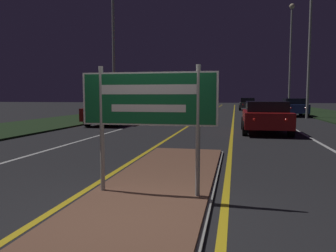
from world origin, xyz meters
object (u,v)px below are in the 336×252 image
(streetlight_right_near, at_px, (310,36))
(car_approaching_2, at_px, (203,103))
(streetlight_left_near, at_px, (113,8))
(car_receding_0, at_px, (265,116))
(highway_sign, at_px, (148,104))
(car_approaching_1, at_px, (164,105))
(streetlight_right_far, at_px, (291,45))
(car_receding_2, at_px, (247,104))
(car_approaching_0, at_px, (112,111))
(car_receding_1, at_px, (294,107))

(streetlight_right_near, distance_m, car_approaching_2, 19.70)
(streetlight_left_near, height_order, car_receding_0, streetlight_left_near)
(streetlight_left_near, height_order, car_approaching_2, streetlight_left_near)
(highway_sign, bearing_deg, car_approaching_1, 101.82)
(streetlight_right_near, bearing_deg, car_approaching_2, 119.17)
(highway_sign, height_order, streetlight_right_far, streetlight_right_far)
(streetlight_left_near, relative_size, car_receding_2, 2.27)
(highway_sign, xyz_separation_m, car_approaching_1, (-5.74, 27.45, -0.75))
(highway_sign, distance_m, car_approaching_2, 37.37)
(highway_sign, bearing_deg, car_approaching_0, 113.52)
(car_receding_1, distance_m, car_approaching_0, 15.45)
(streetlight_right_near, xyz_separation_m, car_receding_0, (-3.84, -10.54, -5.22))
(car_receding_2, bearing_deg, car_approaching_1, -140.18)
(car_approaching_1, bearing_deg, streetlight_right_near, -29.04)
(streetlight_left_near, relative_size, car_approaching_2, 2.16)
(car_receding_1, bearing_deg, streetlight_left_near, -147.70)
(car_receding_1, height_order, car_approaching_0, car_approaching_0)
(streetlight_right_far, distance_m, car_receding_1, 9.22)
(car_receding_2, xyz_separation_m, car_approaching_0, (-8.30, -21.49, 0.02))
(streetlight_left_near, distance_m, car_approaching_2, 23.10)
(highway_sign, xyz_separation_m, car_receding_0, (2.62, 10.13, -0.75))
(streetlight_right_near, height_order, car_receding_2, streetlight_right_near)
(highway_sign, distance_m, streetlight_left_near, 17.62)
(streetlight_right_near, height_order, streetlight_right_far, streetlight_right_far)
(highway_sign, distance_m, car_approaching_1, 28.05)
(car_receding_1, distance_m, car_receding_2, 11.72)
(car_approaching_0, xyz_separation_m, car_approaching_2, (2.85, 24.29, -0.04))
(streetlight_right_near, xyz_separation_m, car_receding_2, (-3.80, 13.79, -5.20))
(streetlight_right_near, xyz_separation_m, car_receding_1, (-0.53, 2.53, -5.20))
(car_approaching_2, bearing_deg, car_approaching_0, -96.69)
(highway_sign, xyz_separation_m, streetlight_left_near, (-6.43, 15.38, 5.72))
(car_receding_1, distance_m, car_approaching_1, 12.43)
(streetlight_right_far, relative_size, car_receding_0, 2.52)
(car_approaching_2, bearing_deg, streetlight_right_far, -36.74)
(car_receding_1, bearing_deg, car_receding_2, 106.24)
(highway_sign, relative_size, streetlight_left_near, 0.21)
(streetlight_right_far, distance_m, car_approaching_1, 14.01)
(streetlight_left_near, distance_m, streetlight_right_far, 19.78)
(streetlight_right_far, bearing_deg, streetlight_left_near, -131.36)
(streetlight_right_near, relative_size, car_approaching_0, 2.06)
(streetlight_left_near, height_order, streetlight_right_far, streetlight_right_far)
(car_receding_0, relative_size, car_approaching_2, 0.89)
(streetlight_left_near, relative_size, car_receding_1, 2.41)
(highway_sign, relative_size, car_approaching_2, 0.45)
(streetlight_right_far, bearing_deg, streetlight_right_near, -91.00)
(streetlight_right_near, bearing_deg, streetlight_left_near, -157.70)
(highway_sign, bearing_deg, streetlight_right_near, 72.63)
(streetlight_right_near, height_order, car_receding_0, streetlight_right_near)
(highway_sign, distance_m, car_receding_0, 10.49)
(streetlight_right_far, height_order, car_approaching_2, streetlight_right_far)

